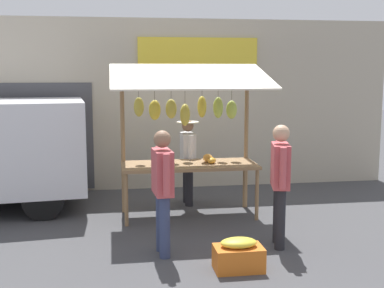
{
  "coord_description": "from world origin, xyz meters",
  "views": [
    {
      "loc": [
        1.21,
        8.1,
        2.42
      ],
      "look_at": [
        0.0,
        0.3,
        1.25
      ],
      "focal_mm": 47.77,
      "sensor_mm": 36.0,
      "label": 1
    }
  ],
  "objects": [
    {
      "name": "shopper_with_ponytail",
      "position": [
        0.6,
        1.68,
        0.95
      ],
      "size": [
        0.25,
        0.7,
        1.64
      ],
      "rotation": [
        0.0,
        0.0,
        -1.5
      ],
      "color": "navy",
      "rests_on": "ground"
    },
    {
      "name": "vendor_with_sunhat",
      "position": [
        -0.09,
        -0.75,
        0.89
      ],
      "size": [
        0.39,
        0.66,
        1.52
      ],
      "rotation": [
        0.0,
        0.0,
        1.6
      ],
      "color": "#232328",
      "rests_on": "ground"
    },
    {
      "name": "market_stall",
      "position": [
        -0.01,
        -0.07,
        1.57
      ],
      "size": [
        2.5,
        1.46,
        2.5
      ],
      "color": "olive",
      "rests_on": "ground"
    },
    {
      "name": "street_backdrop",
      "position": [
        0.05,
        -2.2,
        1.7
      ],
      "size": [
        9.0,
        0.3,
        3.4
      ],
      "color": "#B2A893",
      "rests_on": "ground"
    },
    {
      "name": "shopper_in_striped_shirt",
      "position": [
        -1.0,
        1.61,
        0.98
      ],
      "size": [
        0.33,
        0.7,
        1.68
      ],
      "rotation": [
        0.0,
        0.0,
        -1.79
      ],
      "color": "#232328",
      "rests_on": "ground"
    },
    {
      "name": "ground_plane",
      "position": [
        0.0,
        0.0,
        0.0
      ],
      "size": [
        40.0,
        40.0,
        0.0
      ],
      "primitive_type": "plane",
      "color": "#424244"
    },
    {
      "name": "produce_crate_near",
      "position": [
        -0.25,
        2.36,
        0.18
      ],
      "size": [
        0.59,
        0.38,
        0.4
      ],
      "color": "#D1661E",
      "rests_on": "ground"
    }
  ]
}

